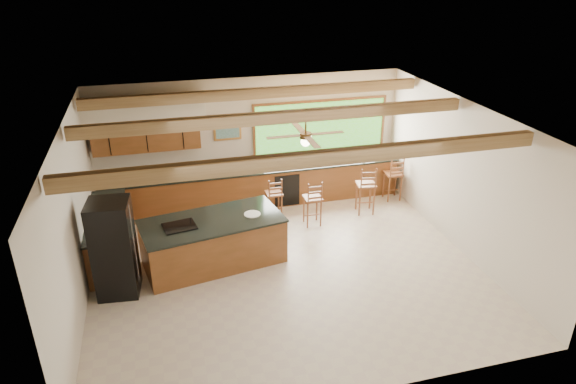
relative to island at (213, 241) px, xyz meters
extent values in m
plane|color=beige|center=(1.30, -0.60, -0.46)|extent=(7.20, 7.20, 0.00)
cube|color=beige|center=(1.30, 2.65, 1.04)|extent=(7.20, 0.04, 3.00)
cube|color=beige|center=(1.30, -3.85, 1.04)|extent=(7.20, 0.04, 3.00)
cube|color=beige|center=(-2.30, -0.60, 1.04)|extent=(0.04, 6.50, 3.00)
cube|color=beige|center=(4.90, -0.60, 1.04)|extent=(0.04, 6.50, 3.00)
cube|color=tan|center=(1.30, -0.60, 2.54)|extent=(7.20, 6.50, 0.04)
cube|color=#A08150|center=(1.30, -2.20, 2.40)|extent=(7.10, 0.15, 0.22)
cube|color=#A08150|center=(1.30, -0.10, 2.40)|extent=(7.10, 0.15, 0.22)
cube|color=#A08150|center=(1.30, 1.70, 2.40)|extent=(7.10, 0.15, 0.22)
cube|color=brown|center=(-1.05, 2.46, 1.44)|extent=(2.30, 0.35, 0.70)
cube|color=beige|center=(-1.05, 2.39, 2.04)|extent=(2.60, 0.50, 0.48)
cylinder|color=#FFEABF|center=(-1.75, 2.39, 1.81)|extent=(0.10, 0.10, 0.01)
cylinder|color=#FFEABF|center=(-0.35, 2.39, 1.81)|extent=(0.10, 0.10, 0.01)
cube|color=#65B440|center=(3.00, 2.62, 1.21)|extent=(3.20, 0.04, 1.30)
cube|color=#B07736|center=(0.75, 2.62, 1.39)|extent=(0.64, 0.03, 0.54)
cube|color=#3A6956|center=(0.75, 2.60, 1.39)|extent=(0.54, 0.01, 0.44)
cube|color=brown|center=(1.30, 2.31, -0.02)|extent=(7.00, 0.65, 0.88)
cube|color=black|center=(1.30, 2.31, 0.44)|extent=(7.04, 0.69, 0.04)
cube|color=brown|center=(-1.96, 0.75, -0.02)|extent=(0.65, 2.35, 0.88)
cube|color=black|center=(-1.96, 0.75, 0.44)|extent=(0.69, 2.39, 0.04)
cube|color=black|center=(2.00, 1.98, -0.04)|extent=(0.60, 0.02, 0.78)
cube|color=silver|center=(1.30, 2.31, 0.44)|extent=(0.50, 0.38, 0.03)
cylinder|color=silver|center=(1.30, 2.51, 0.61)|extent=(0.03, 0.03, 0.30)
cylinder|color=silver|center=(1.30, 2.41, 0.74)|extent=(0.03, 0.20, 0.03)
cylinder|color=white|center=(-1.03, 2.22, 0.58)|extent=(0.10, 0.10, 0.26)
cylinder|color=#193F1D|center=(-1.44, 2.42, 0.55)|extent=(0.05, 0.05, 0.18)
cylinder|color=#193F1D|center=(-1.40, 2.48, 0.56)|extent=(0.06, 0.06, 0.20)
cube|color=black|center=(4.08, 2.25, 0.50)|extent=(0.22, 0.18, 0.09)
cube|color=brown|center=(0.00, 0.00, -0.02)|extent=(2.78, 1.64, 0.88)
cube|color=black|center=(0.00, 0.00, 0.44)|extent=(2.83, 1.69, 0.04)
cube|color=black|center=(-0.60, -0.11, 0.47)|extent=(0.65, 0.56, 0.02)
cylinder|color=white|center=(0.79, 0.03, 0.47)|extent=(0.32, 0.32, 0.02)
cube|color=black|center=(-1.75, -0.53, 0.42)|extent=(0.75, 0.74, 1.77)
cube|color=silver|center=(-1.41, -0.53, 0.42)|extent=(0.02, 0.05, 1.63)
cube|color=brown|center=(1.57, 1.53, 0.14)|extent=(0.36, 0.36, 0.04)
cylinder|color=brown|center=(1.43, 1.38, -0.17)|extent=(0.03, 0.03, 0.59)
cylinder|color=brown|center=(1.72, 1.38, -0.17)|extent=(0.03, 0.03, 0.59)
cylinder|color=brown|center=(1.43, 1.67, -0.17)|extent=(0.03, 0.03, 0.59)
cylinder|color=brown|center=(1.72, 1.67, -0.17)|extent=(0.03, 0.03, 0.59)
cube|color=brown|center=(3.67, 1.24, 0.24)|extent=(0.48, 0.48, 0.04)
cylinder|color=brown|center=(3.51, 1.08, -0.12)|extent=(0.04, 0.04, 0.68)
cylinder|color=brown|center=(3.84, 1.08, -0.12)|extent=(0.04, 0.04, 0.68)
cylinder|color=brown|center=(3.51, 1.41, -0.12)|extent=(0.04, 0.04, 0.68)
cylinder|color=brown|center=(3.84, 1.41, -0.12)|extent=(0.04, 0.04, 0.68)
cube|color=brown|center=(2.32, 1.00, 0.18)|extent=(0.39, 0.39, 0.04)
cylinder|color=brown|center=(2.17, 0.85, -0.15)|extent=(0.04, 0.04, 0.62)
cylinder|color=brown|center=(2.47, 0.85, -0.15)|extent=(0.04, 0.04, 0.62)
cylinder|color=brown|center=(2.17, 1.15, -0.15)|extent=(0.04, 0.04, 0.62)
cylinder|color=brown|center=(2.47, 1.15, -0.15)|extent=(0.04, 0.04, 0.62)
cube|color=brown|center=(4.60, 1.75, 0.20)|extent=(0.40, 0.40, 0.04)
cylinder|color=brown|center=(4.44, 1.59, -0.14)|extent=(0.04, 0.04, 0.65)
cylinder|color=brown|center=(4.76, 1.59, -0.14)|extent=(0.04, 0.04, 0.65)
cylinder|color=brown|center=(4.44, 1.90, -0.14)|extent=(0.04, 0.04, 0.65)
cylinder|color=brown|center=(4.76, 1.90, -0.14)|extent=(0.04, 0.04, 0.65)
camera|label=1|loc=(-0.81, -8.64, 5.02)|focal=32.00mm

